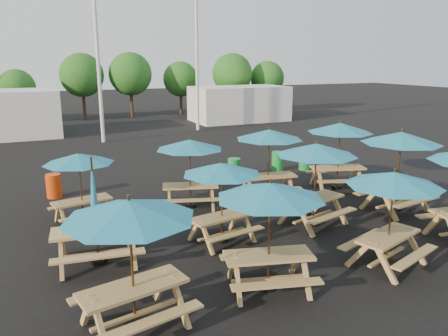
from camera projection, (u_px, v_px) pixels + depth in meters
name	position (u px, v px, depth m)	size (l,w,h in m)	color
ground	(244.00, 214.00, 13.26)	(120.00, 120.00, 0.00)	black
picnic_unit_0	(129.00, 216.00, 7.17)	(2.65, 2.65, 2.36)	#AB834C
picnic_unit_1	(96.00, 221.00, 9.81)	(2.15, 1.93, 2.52)	#AB834C
picnic_unit_2	(79.00, 162.00, 12.13)	(2.30, 2.30, 2.05)	#AB834C
picnic_unit_3	(270.00, 196.00, 8.47)	(2.62, 2.62, 2.27)	#AB834C
picnic_unit_4	(222.00, 173.00, 10.82)	(2.34, 2.34, 2.10)	#AB834C
picnic_unit_5	(190.00, 148.00, 13.43)	(2.61, 2.61, 2.20)	#AB834C
picnic_unit_6	(394.00, 184.00, 9.49)	(2.65, 2.65, 2.22)	#AB834C
picnic_unit_7	(316.00, 154.00, 11.93)	(2.74, 2.74, 2.36)	#AB834C
picnic_unit_8	(269.00, 138.00, 14.38)	(2.57, 2.57, 2.35)	#AB834C
picnic_unit_10	(401.00, 142.00, 13.06)	(2.68, 2.68, 2.49)	#AB834C
picnic_unit_11	(340.00, 131.00, 15.40)	(2.86, 2.86, 2.42)	#AB834C
waste_bin_0	(54.00, 186.00, 14.78)	(0.50, 0.50, 0.81)	red
waste_bin_1	(234.00, 169.00, 17.12)	(0.50, 0.50, 0.81)	#198935
waste_bin_2	(278.00, 161.00, 18.37)	(0.50, 0.50, 0.81)	#198935
waste_bin_3	(305.00, 160.00, 18.52)	(0.50, 0.50, 0.81)	#198935
waste_bin_4	(305.00, 160.00, 18.57)	(0.50, 0.50, 0.81)	#198935
mast_0	(96.00, 32.00, 23.45)	(0.20, 0.20, 12.00)	silver
mast_1	(197.00, 36.00, 27.78)	(0.20, 0.20, 12.00)	silver
event_tent_1	(239.00, 104.00, 33.34)	(7.00, 4.00, 2.60)	silver
tree_2	(17.00, 88.00, 31.11)	(2.59, 2.59, 3.93)	#382314
tree_3	(82.00, 75.00, 33.69)	(3.36, 3.36, 5.09)	#382314
tree_4	(130.00, 74.00, 34.70)	(3.41, 3.41, 5.17)	#382314
tree_5	(181.00, 79.00, 36.89)	(2.94, 2.94, 4.45)	#382314
tree_6	(232.00, 74.00, 36.77)	(3.38, 3.38, 5.13)	#382314
tree_7	(267.00, 78.00, 38.23)	(2.95, 2.95, 4.48)	#382314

